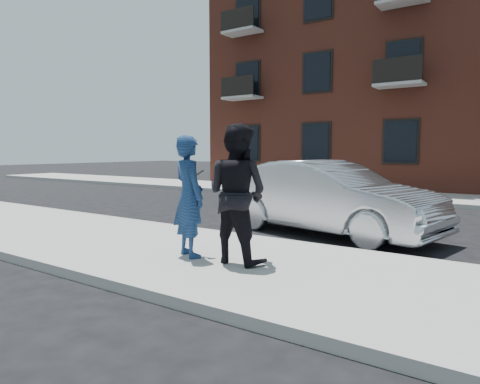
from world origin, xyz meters
The scene contains 9 objects.
ground centered at (0.00, 0.00, 0.00)m, with size 100.00×100.00×0.00m, color black.
near_sidewalk centered at (0.00, -0.25, 0.07)m, with size 50.00×3.50×0.15m, color #9A9791.
near_curb centered at (0.00, 1.55, 0.07)m, with size 50.00×0.10×0.15m, color #999691.
far_sidewalk centered at (0.00, 11.25, 0.07)m, with size 50.00×3.50×0.15m, color #9A9791.
far_curb centered at (0.00, 9.45, 0.07)m, with size 50.00×0.10×0.15m, color #999691.
apartment_building centered at (2.00, 18.00, 6.16)m, with size 24.30×10.30×12.30m.
silver_sedan centered at (1.02, 3.20, 0.81)m, with size 1.71×4.91×1.62m, color #B7BABF.
man_hoodie centered at (0.20, -0.43, 1.11)m, with size 0.83×0.71×1.93m.
man_peacoat centered at (1.03, -0.29, 1.19)m, with size 1.03×0.81×2.08m.
Camera 1 is at (4.67, -5.53, 1.84)m, focal length 32.00 mm.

